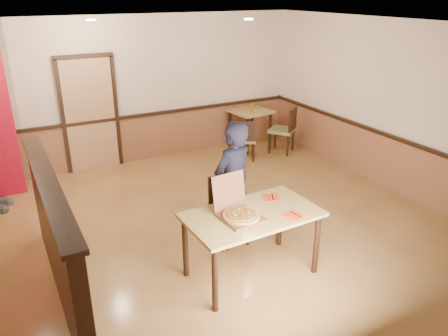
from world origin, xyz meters
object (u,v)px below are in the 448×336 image
object	(u,v)px
main_table	(252,222)
side_chair_right	(285,128)
pizza_box	(239,213)
side_table	(250,119)
side_chair_left	(245,138)
condiment	(252,107)
diner_chair	(227,207)
diner	(233,186)

from	to	relation	value
main_table	side_chair_right	xyz separation A→B (m)	(2.86, 3.31, -0.19)
pizza_box	side_table	bearing A→B (deg)	52.37
side_chair_left	condiment	xyz separation A→B (m)	(0.47, 0.52, 0.46)
side_chair_left	pizza_box	xyz separation A→B (m)	(-2.06, -3.32, 0.43)
pizza_box	condiment	distance (m)	4.60
side_chair_left	side_table	xyz separation A→B (m)	(0.48, 0.60, 0.19)
diner_chair	diner	xyz separation A→B (m)	(-0.00, -0.15, 0.37)
side_table	condiment	size ratio (longest dim) A/B	5.31
main_table	pizza_box	distance (m)	0.25
side_chair_right	condiment	world-z (taller)	condiment
main_table	side_table	bearing A→B (deg)	57.10
side_chair_left	diner	bearing A→B (deg)	85.36
condiment	main_table	bearing A→B (deg)	-121.50
condiment	side_chair_right	bearing A→B (deg)	-45.76
side_chair_left	side_table	world-z (taller)	side_chair_left
diner_chair	side_table	bearing A→B (deg)	58.03
pizza_box	diner	bearing A→B (deg)	61.35
condiment	side_chair_left	bearing A→B (deg)	-131.99
diner	pizza_box	size ratio (longest dim) A/B	3.21
side_chair_right	side_chair_left	bearing A→B (deg)	-37.62
main_table	diner_chair	world-z (taller)	diner_chair
diner	side_chair_left	bearing A→B (deg)	-141.43
diner_chair	side_chair_right	xyz separation A→B (m)	(2.73, 2.48, 0.03)
side_chair_right	pizza_box	size ratio (longest dim) A/B	1.79
pizza_box	diner_chair	bearing A→B (deg)	65.03
side_chair_right	side_table	world-z (taller)	side_chair_right
diner_chair	condiment	xyz separation A→B (m)	(2.22, 3.00, 0.42)
side_chair_right	pizza_box	xyz separation A→B (m)	(-3.04, -3.32, 0.36)
side_chair_right	diner	xyz separation A→B (m)	(-2.73, -2.62, 0.34)
condiment	side_table	bearing A→B (deg)	80.95
main_table	side_chair_right	distance (m)	4.38
side_table	pizza_box	size ratio (longest dim) A/B	1.60
condiment	diner_chair	bearing A→B (deg)	-126.52
main_table	pizza_box	bearing A→B (deg)	-178.96
side_chair_left	pizza_box	size ratio (longest dim) A/B	1.56
diner_chair	side_chair_left	bearing A→B (deg)	58.68
side_chair_left	condiment	distance (m)	0.83
pizza_box	side_chair_left	bearing A→B (deg)	53.46
diner	pizza_box	bearing A→B (deg)	48.37
side_chair_right	main_table	bearing A→B (deg)	11.75
side_chair_right	pizza_box	world-z (taller)	pizza_box
main_table	pizza_box	size ratio (longest dim) A/B	2.92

